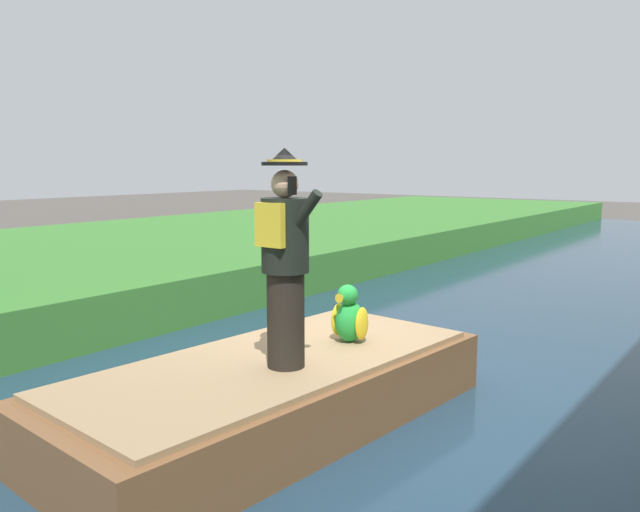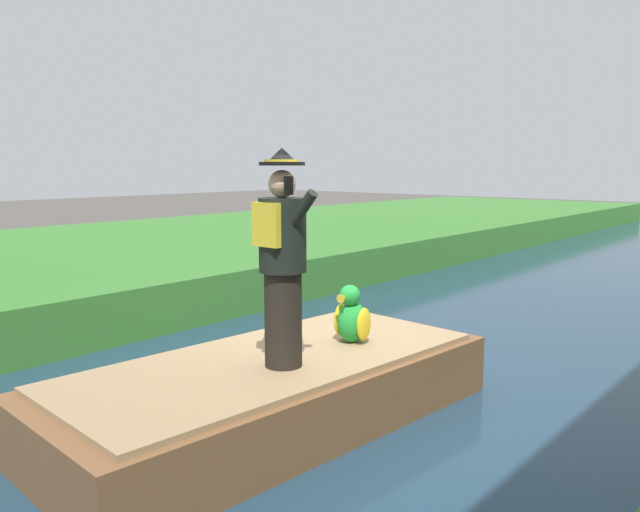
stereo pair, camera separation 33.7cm
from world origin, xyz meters
name	(u,v)px [view 1 (the left image)]	position (x,y,z in m)	size (l,w,h in m)	color
ground_plane	(341,400)	(0.00, 0.00, 0.00)	(80.00, 80.00, 0.00)	#4C4742
canal_water	(341,395)	(0.00, 0.00, 0.05)	(6.46, 48.00, 0.10)	#1E384C
boat	(274,391)	(0.00, -1.05, 0.40)	(2.12, 4.33, 0.61)	brown
person_pirate	(285,260)	(0.24, -1.16, 1.64)	(0.61, 0.42, 1.85)	black
parrot_plush	(349,317)	(0.23, -0.20, 0.95)	(0.36, 0.34, 0.57)	green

